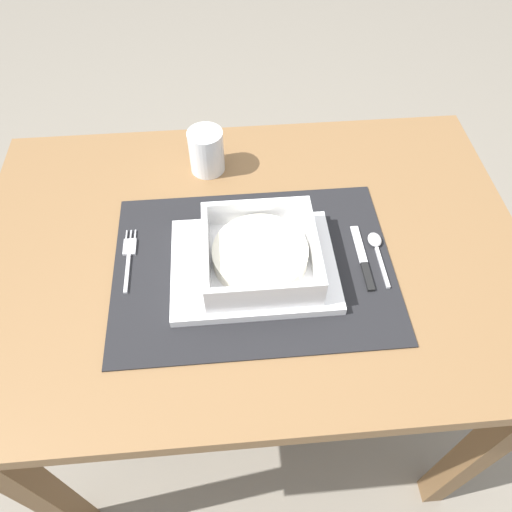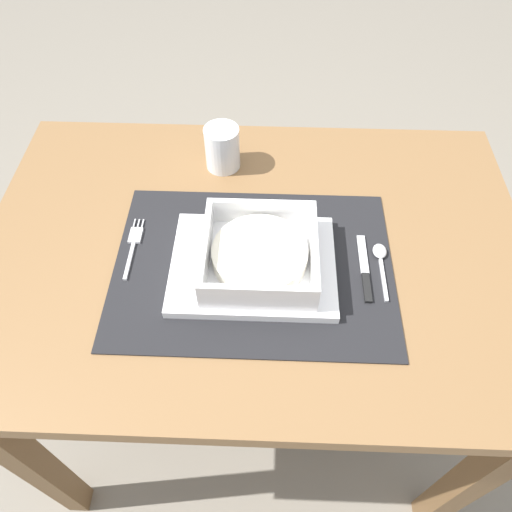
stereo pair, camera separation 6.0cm
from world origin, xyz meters
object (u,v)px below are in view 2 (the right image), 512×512
fork (134,243)px  spoon (380,257)px  drinking_glass (222,150)px  porridge_bowl (260,256)px  dining_table (255,280)px  butter_knife (365,272)px

fork → spoon: 0.43m
fork → drinking_glass: bearing=56.6°
drinking_glass → porridge_bowl: bearing=-72.6°
dining_table → porridge_bowl: (0.01, -0.05, 0.15)m
butter_knife → drinking_glass: drinking_glass is taller
drinking_glass → butter_knife: bearing=-45.4°
spoon → drinking_glass: drinking_glass is taller
fork → drinking_glass: drinking_glass is taller
spoon → drinking_glass: bearing=139.7°
porridge_bowl → butter_knife: bearing=-0.5°
dining_table → spoon: 0.25m
spoon → dining_table: bearing=172.3°
porridge_bowl → fork: size_ratio=1.37×
dining_table → porridge_bowl: porridge_bowl is taller
drinking_glass → dining_table: bearing=-71.2°
drinking_glass → spoon: bearing=-38.8°
porridge_bowl → spoon: 0.21m
fork → spoon: (0.43, -0.02, 0.00)m
porridge_bowl → spoon: size_ratio=1.58×
fork → butter_knife: butter_knife is taller
butter_knife → spoon: bearing=50.9°
dining_table → butter_knife: size_ratio=7.00×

